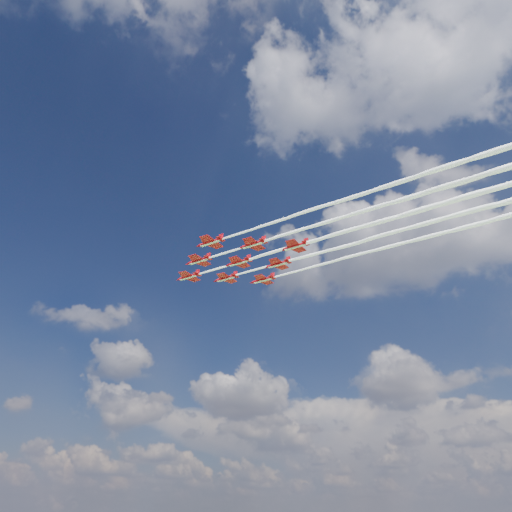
% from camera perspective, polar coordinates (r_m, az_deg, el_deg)
% --- Properties ---
extents(jet_lead, '(110.16, 9.85, 2.35)m').
position_cam_1_polar(jet_lead, '(138.45, 9.40, 2.53)').
color(jet_lead, '#B30914').
extents(jet_row2_port, '(110.16, 9.85, 2.35)m').
position_cam_1_polar(jet_row2_port, '(129.92, 12.05, 5.03)').
color(jet_row2_port, '#B30914').
extents(jet_row2_starb, '(110.16, 9.85, 2.35)m').
position_cam_1_polar(jet_row2_starb, '(141.87, 14.12, 2.25)').
color(jet_row2_starb, '#B30914').
extents(jet_row3_port, '(110.16, 9.85, 2.35)m').
position_cam_1_polar(jet_row3_port, '(121.99, 15.09, 7.85)').
color(jet_row3_port, '#B30914').
extents(jet_row3_centre, '(110.16, 9.85, 2.35)m').
position_cam_1_polar(jet_row3_centre, '(133.86, 17.01, 4.64)').
color(jet_row3_centre, '#B30914').
extents(jet_row3_starb, '(110.16, 9.85, 2.35)m').
position_cam_1_polar(jet_row3_starb, '(146.21, 18.59, 1.97)').
color(jet_row3_starb, '#B30914').
extents(jet_row4_port, '(110.16, 9.85, 2.35)m').
position_cam_1_polar(jet_row4_port, '(126.50, 20.26, 7.32)').
color(jet_row4_port, '#B30914').
extents(jet_row4_starb, '(110.16, 9.85, 2.35)m').
position_cam_1_polar(jet_row4_starb, '(138.74, 21.64, 4.25)').
color(jet_row4_starb, '#B30914').
extents(jet_tail, '(110.16, 9.85, 2.35)m').
position_cam_1_polar(jet_tail, '(131.95, 25.03, 6.77)').
color(jet_tail, '#B30914').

